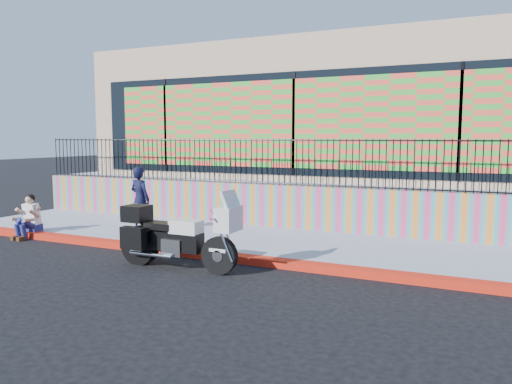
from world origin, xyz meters
The scene contains 10 objects.
ground centered at (0.00, 0.00, 0.00)m, with size 90.00×90.00×0.00m, color black.
red_curb centered at (0.00, 0.00, 0.07)m, with size 16.00×0.30×0.15m, color red.
sidewalk centered at (0.00, 1.65, 0.07)m, with size 16.00×3.00×0.15m, color #939BB0.
mural_wall centered at (0.00, 3.25, 0.70)m, with size 16.00×0.20×1.10m, color #DA396E.
metal_fence centered at (0.00, 3.25, 1.85)m, with size 15.80×0.04×1.20m, color black, non-canonical shape.
elevated_platform centered at (0.00, 8.35, 0.62)m, with size 16.00×10.00×1.25m, color #939BB0.
storefront_building centered at (0.00, 8.13, 3.25)m, with size 14.00×8.06×4.00m.
police_motorcycle centered at (-0.45, -0.93, 0.65)m, with size 2.49×0.82×1.55m.
police_officer centered at (-2.96, 1.22, 0.96)m, with size 0.59×0.39×1.61m, color black.
seated_man centered at (-5.40, -0.10, 0.45)m, with size 0.54×0.71×1.06m.
Camera 1 is at (4.86, -8.69, 2.48)m, focal length 35.00 mm.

